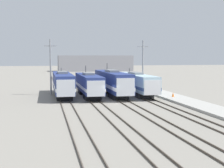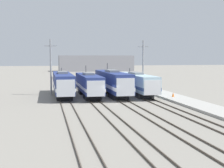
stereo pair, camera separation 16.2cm
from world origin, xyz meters
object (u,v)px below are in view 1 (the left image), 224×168
at_px(locomotive_center_right, 112,82).
at_px(traffic_cone, 173,95).
at_px(locomotive_far_left, 63,84).
at_px(catenary_tower_right, 143,65).
at_px(catenary_tower_left, 51,66).
at_px(locomotive_center_left, 89,84).
at_px(locomotive_far_right, 136,83).

distance_m(locomotive_center_right, traffic_cone, 10.70).
relative_size(locomotive_far_left, catenary_tower_right, 1.82).
bearing_deg(catenary_tower_left, locomotive_far_left, -50.22).
relative_size(catenary_tower_right, traffic_cone, 14.90).
bearing_deg(catenary_tower_left, locomotive_center_left, -29.74).
bearing_deg(locomotive_center_left, locomotive_center_right, 13.13).
height_order(locomotive_center_right, catenary_tower_left, catenary_tower_left).
bearing_deg(locomotive_far_left, catenary_tower_right, 8.79).
xyz_separation_m(locomotive_center_right, catenary_tower_right, (6.28, 2.52, 2.80)).
bearing_deg(locomotive_center_right, catenary_tower_right, 21.89).
height_order(locomotive_center_left, locomotive_center_right, locomotive_center_right).
height_order(locomotive_center_right, locomotive_far_right, locomotive_center_right).
distance_m(locomotive_center_left, traffic_cone, 13.89).
xyz_separation_m(locomotive_far_right, catenary_tower_left, (-14.64, 2.54, 3.01)).
height_order(locomotive_far_left, locomotive_far_right, locomotive_far_left).
bearing_deg(locomotive_far_right, traffic_cone, -55.55).
distance_m(locomotive_center_right, catenary_tower_left, 11.05).
bearing_deg(catenary_tower_left, locomotive_far_right, -9.84).
distance_m(locomotive_far_left, locomotive_center_right, 8.49).
relative_size(locomotive_far_left, locomotive_far_right, 0.96).
bearing_deg(locomotive_center_left, catenary_tower_right, 18.46).
distance_m(locomotive_far_left, catenary_tower_right, 15.22).
bearing_deg(locomotive_center_left, locomotive_far_left, 163.85).
xyz_separation_m(locomotive_center_left, locomotive_far_right, (8.49, 0.97, -0.02)).
bearing_deg(catenary_tower_right, traffic_cone, -75.62).
relative_size(locomotive_center_right, catenary_tower_right, 1.99).
bearing_deg(locomotive_far_right, catenary_tower_right, 51.37).
bearing_deg(locomotive_far_left, locomotive_far_right, -1.16).
height_order(locomotive_center_left, locomotive_far_right, locomotive_center_left).
xyz_separation_m(locomotive_far_left, catenary_tower_left, (-1.90, 2.28, 2.89)).
bearing_deg(catenary_tower_left, locomotive_center_right, -13.64).
height_order(locomotive_center_right, traffic_cone, locomotive_center_right).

